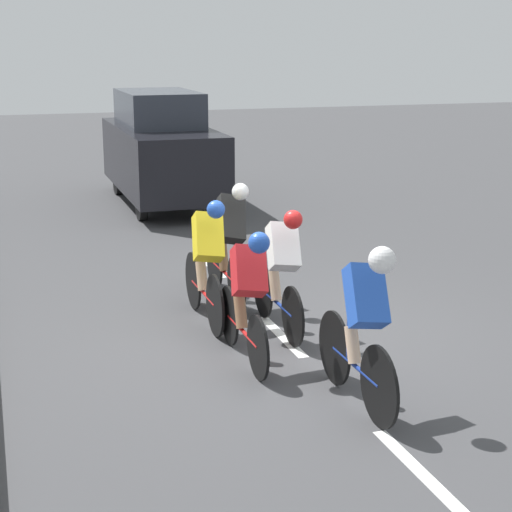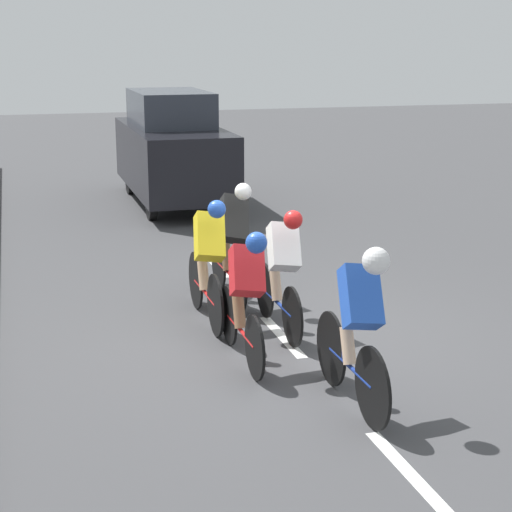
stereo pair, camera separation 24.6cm
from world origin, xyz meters
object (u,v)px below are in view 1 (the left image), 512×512
object	(u,v)px
cyclist_red	(247,293)
cyclist_black	(229,240)
cyclist_blue	(363,321)
cyclist_white	(281,268)
cyclist_yellow	(207,259)
support_car	(161,149)

from	to	relation	value
cyclist_red	cyclist_black	world-z (taller)	cyclist_black
cyclist_blue	cyclist_white	world-z (taller)	cyclist_blue
cyclist_blue	cyclist_white	distance (m)	2.11
cyclist_yellow	support_car	world-z (taller)	support_car
cyclist_yellow	cyclist_blue	distance (m)	2.78
cyclist_yellow	cyclist_black	bearing A→B (deg)	-122.88
cyclist_yellow	cyclist_white	world-z (taller)	cyclist_yellow
cyclist_red	cyclist_white	size ratio (longest dim) A/B	0.98
cyclist_white	support_car	world-z (taller)	support_car
cyclist_white	cyclist_blue	bearing A→B (deg)	90.84
cyclist_black	support_car	bearing A→B (deg)	-94.27
cyclist_red	cyclist_white	bearing A→B (deg)	-129.06
cyclist_yellow	cyclist_blue	world-z (taller)	cyclist_blue
cyclist_yellow	cyclist_red	distance (m)	1.35
support_car	cyclist_red	bearing A→B (deg)	84.14
cyclist_black	cyclist_white	world-z (taller)	cyclist_black
cyclist_black	support_car	world-z (taller)	support_car
cyclist_yellow	cyclist_black	size ratio (longest dim) A/B	1.00
cyclist_blue	cyclist_red	size ratio (longest dim) A/B	1.02
cyclist_yellow	cyclist_black	world-z (taller)	cyclist_black
cyclist_blue	cyclist_black	world-z (taller)	cyclist_black
cyclist_yellow	cyclist_red	world-z (taller)	cyclist_yellow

